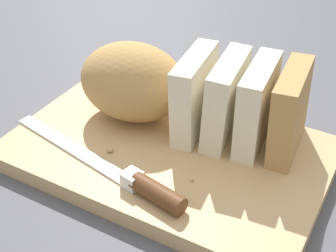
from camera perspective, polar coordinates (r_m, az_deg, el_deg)
The scene contains 8 objects.
ground_plane at distance 0.61m, azimuth 0.00°, elevation -4.03°, with size 3.00×3.00×0.00m, color #4C4C51.
cutting_board at distance 0.60m, azimuth 0.00°, elevation -3.20°, with size 0.39×0.25×0.02m, color tan.
bread_loaf at distance 0.61m, azimuth 1.21°, elevation 4.29°, with size 0.30×0.14×0.11m.
bread_knife at distance 0.53m, azimuth -4.09°, elevation -6.60°, with size 0.27×0.08×0.02m.
crumb_near_knife at distance 0.59m, azimuth -7.01°, elevation -2.83°, with size 0.01×0.01×0.01m, color tan.
crumb_near_loaf at distance 0.54m, azimuth 2.92°, elevation -6.49°, with size 0.00×0.00×0.00m, color tan.
crumb_stray_left at distance 0.61m, azimuth 0.64°, elevation -0.85°, with size 0.01×0.01×0.01m, color tan.
crumb_stray_right at distance 0.56m, azimuth -4.60°, elevation -5.24°, with size 0.01×0.01×0.01m, color tan.
Camera 1 is at (0.22, -0.42, 0.39)m, focal length 50.68 mm.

